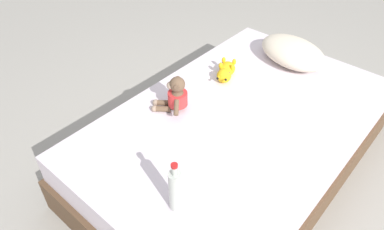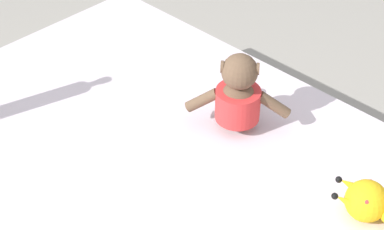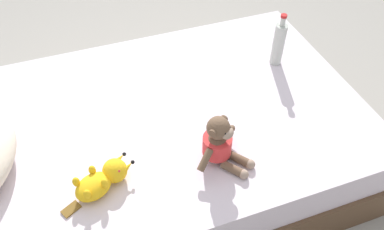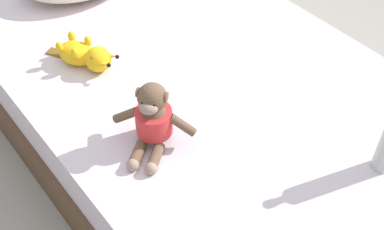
# 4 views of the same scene
# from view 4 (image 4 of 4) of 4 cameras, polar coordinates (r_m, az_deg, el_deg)

# --- Properties ---
(ground_plane) EXTENTS (16.00, 16.00, 0.00)m
(ground_plane) POSITION_cam_4_polar(r_m,az_deg,el_deg) (2.28, 0.33, -3.23)
(ground_plane) COLOR #9E998E
(bed) EXTENTS (1.30, 2.10, 0.44)m
(bed) POSITION_cam_4_polar(r_m,az_deg,el_deg) (2.12, 0.35, 0.63)
(bed) COLOR brown
(bed) RESTS_ON ground_plane
(plush_monkey) EXTENTS (0.25, 0.26, 0.24)m
(plush_monkey) POSITION_cam_4_polar(r_m,az_deg,el_deg) (1.64, -4.43, -0.55)
(plush_monkey) COLOR brown
(plush_monkey) RESTS_ON bed
(plush_yellow_creature) EXTENTS (0.19, 0.32, 0.10)m
(plush_yellow_creature) POSITION_cam_4_polar(r_m,az_deg,el_deg) (2.00, -11.88, 6.60)
(plush_yellow_creature) COLOR yellow
(plush_yellow_creature) RESTS_ON bed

